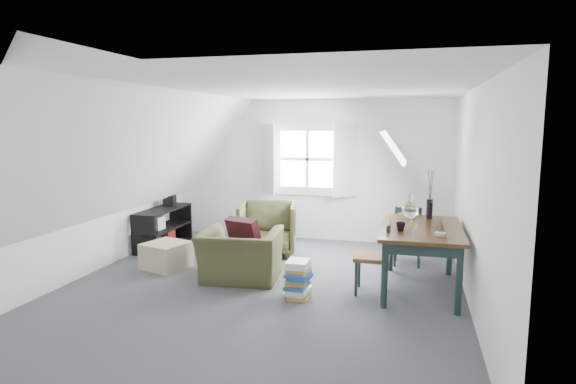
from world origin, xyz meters
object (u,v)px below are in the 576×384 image
(dining_chair_far, at_px, (408,234))
(media_shelf, at_px, (162,230))
(dining_chair_near, at_px, (375,256))
(armchair_near, at_px, (241,279))
(armchair_far, at_px, (268,253))
(dining_table, at_px, (421,235))
(magazine_stack, at_px, (298,279))
(ottoman, at_px, (166,255))

(dining_chair_far, distance_m, media_shelf, 4.03)
(media_shelf, bearing_deg, dining_chair_near, -22.60)
(armchair_near, relative_size, dining_chair_near, 1.15)
(armchair_near, relative_size, dining_chair_far, 1.16)
(armchair_far, distance_m, dining_table, 2.73)
(dining_chair_far, height_order, magazine_stack, dining_chair_far)
(ottoman, relative_size, dining_chair_far, 0.63)
(media_shelf, height_order, magazine_stack, media_shelf)
(dining_table, xyz_separation_m, dining_chair_near, (-0.55, -0.26, -0.24))
(dining_table, xyz_separation_m, media_shelf, (-4.20, 1.07, -0.41))
(dining_chair_near, xyz_separation_m, magazine_stack, (-0.88, -0.39, -0.24))
(dining_table, relative_size, media_shelf, 1.26)
(armchair_near, relative_size, ottoman, 1.85)
(armchair_far, distance_m, media_shelf, 1.86)
(dining_table, bearing_deg, dining_chair_far, 103.85)
(magazine_stack, bearing_deg, dining_chair_near, 24.03)
(armchair_near, distance_m, dining_chair_far, 2.54)
(dining_chair_near, bearing_deg, dining_table, 121.28)
(dining_chair_far, distance_m, magazine_stack, 2.13)
(dining_table, height_order, media_shelf, dining_table)
(ottoman, relative_size, magazine_stack, 1.25)
(armchair_far, bearing_deg, armchair_near, -100.47)
(media_shelf, xyz_separation_m, magazine_stack, (2.78, -1.72, -0.07))
(armchair_near, xyz_separation_m, dining_chair_far, (2.15, 1.27, 0.47))
(ottoman, distance_m, dining_chair_far, 3.54)
(armchair_near, xyz_separation_m, magazine_stack, (0.90, -0.45, 0.23))
(dining_chair_far, height_order, dining_chair_near, dining_chair_near)
(ottoman, xyz_separation_m, dining_chair_near, (3.00, -0.28, 0.28))
(armchair_near, height_order, media_shelf, media_shelf)
(armchair_near, height_order, dining_table, dining_table)
(armchair_near, xyz_separation_m, ottoman, (-1.23, 0.22, 0.19))
(magazine_stack, bearing_deg, ottoman, 162.47)
(armchair_near, xyz_separation_m, armchair_far, (-0.04, 1.36, 0.00))
(dining_chair_near, xyz_separation_m, media_shelf, (-3.65, 1.33, -0.17))
(armchair_far, bearing_deg, dining_chair_near, -50.26)
(dining_table, relative_size, magazine_stack, 3.61)
(dining_chair_near, relative_size, magazine_stack, 2.00)
(armchair_far, distance_m, ottoman, 1.66)
(armchair_far, height_order, magazine_stack, magazine_stack)
(armchair_far, bearing_deg, dining_chair_far, -14.75)
(dining_table, distance_m, dining_chair_far, 1.10)
(armchair_near, height_order, dining_chair_far, dining_chair_far)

